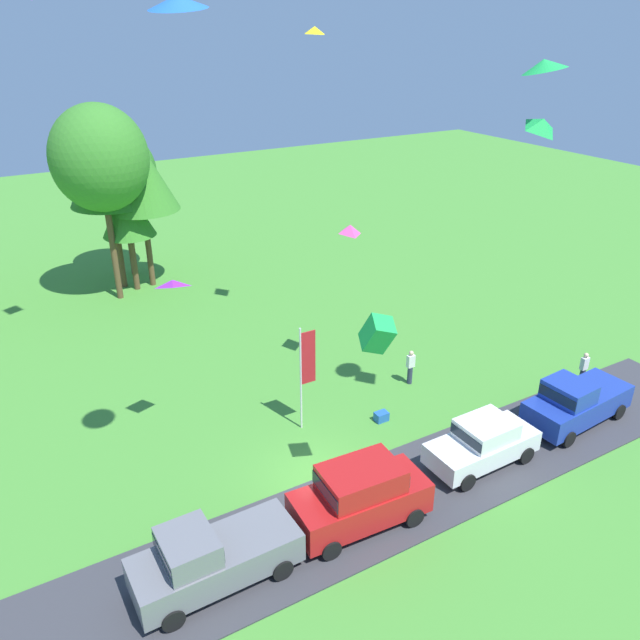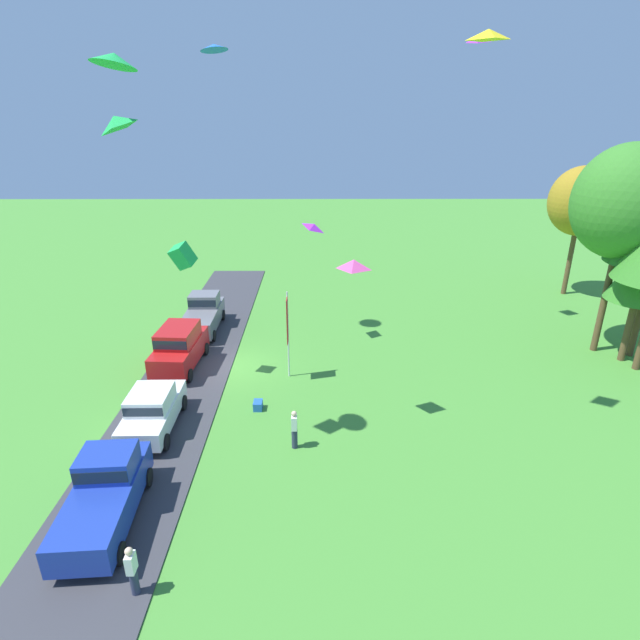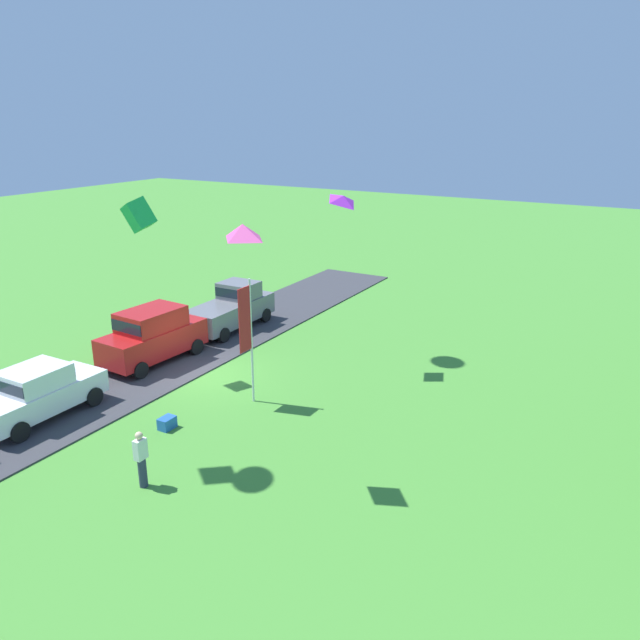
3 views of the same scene
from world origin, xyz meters
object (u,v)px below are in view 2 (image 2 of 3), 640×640
Objects in this scene: car_suv_mid_row at (179,346)px; flag_banner at (288,326)px; car_pickup_by_flagpole at (105,492)px; kite_delta_topmost at (114,59)px; tree_right_of_center at (581,202)px; kite_box_high_left at (183,256)px; kite_diamond_low_drifter at (114,122)px; person_on_lawn at (132,571)px; cooler_box at (258,405)px; kite_diamond_high_right at (314,226)px; car_pickup_near_entrance at (203,313)px; kite_diamond_trailing_tail at (354,264)px; kite_delta_near_flag at (214,47)px; person_watching_sky at (294,429)px; car_sedan_far_end at (152,409)px; tree_center_back at (627,203)px; kite_diamond_mid_center at (479,39)px; kite_diamond_over_trees at (488,34)px.

flag_banner is (1.21, 5.83, 1.63)m from car_suv_mid_row.
car_pickup_by_flagpole is 3.68× the size of kite_delta_topmost.
tree_right_of_center is 28.35m from kite_box_high_left.
person_on_lawn is at bearing 10.29° from kite_diamond_low_drifter.
cooler_box is 10.42m from kite_diamond_high_right.
kite_diamond_high_right is (-4.60, 1.31, 4.00)m from flag_banner.
car_pickup_near_entrance reaches higher than person_on_lawn.
kite_delta_near_flag is at bearing -144.23° from kite_diamond_trailing_tail.
person_watching_sky is 1.67× the size of kite_diamond_trailing_tail.
kite_diamond_low_drifter reaches higher than car_pickup_by_flagpole.
kite_delta_near_flag reaches higher than kite_diamond_trailing_tail.
flag_banner is at bearing 129.56° from car_sedan_far_end.
tree_right_of_center is 26.69m from kite_delta_near_flag.
kite_diamond_mid_center is (-3.54, -7.52, 7.88)m from tree_center_back.
kite_diamond_high_right is at bearing 154.61° from car_pickup_by_flagpole.
car_sedan_far_end is at bearing -50.44° from flag_banner.
car_pickup_by_flagpole is 20.90m from kite_delta_near_flag.
tree_center_back is at bearing 95.23° from car_suv_mid_row.
kite_diamond_over_trees reaches higher than flag_banner.
car_suv_mid_row is 13.24m from kite_diamond_low_drifter.
kite_diamond_over_trees is at bearing -14.47° from kite_diamond_mid_center.
person_on_lawn is 1.73× the size of kite_diamond_high_right.
car_pickup_by_flagpole is at bearing -60.38° from tree_center_back.
tree_center_back is (-2.13, 23.26, 7.10)m from car_suv_mid_row.
person_on_lawn reaches higher than cooler_box.
kite_diamond_mid_center is 0.87× the size of kite_diamond_over_trees.
kite_delta_near_flag is at bearing -159.23° from person_watching_sky.
kite_diamond_high_right is at bearing 161.13° from cooler_box.
tree_right_of_center is at bearing 127.84° from kite_delta_topmost.
flag_banner is (-4.55, 5.51, 1.89)m from car_sedan_far_end.
kite_diamond_over_trees is (-5.22, 12.45, 13.82)m from car_pickup_by_flagpole.
tree_right_of_center is 8.64× the size of kite_diamond_over_trees.
car_suv_mid_row is at bearing -84.77° from tree_center_back.
kite_diamond_low_drifter is (3.14, -3.53, 12.11)m from cooler_box.
car_pickup_near_entrance is at bearing -173.75° from person_on_lawn.
kite_diamond_high_right reaches higher than car_sedan_far_end.
kite_delta_near_flag is (-3.98, 2.21, 14.39)m from car_suv_mid_row.
car_sedan_far_end is 7.89× the size of cooler_box.
car_pickup_near_entrance is 4.62× the size of kite_diamond_over_trees.
kite_diamond_high_right is at bearing 143.31° from car_sedan_far_end.
person_watching_sky is 0.18× the size of tree_right_of_center.
kite_diamond_over_trees reaches higher than kite_diamond_high_right.
kite_diamond_over_trees is at bearing 32.04° from kite_diamond_high_right.
car_suv_mid_row is 22.46m from kite_diamond_mid_center.
tree_right_of_center reaches higher than person_on_lawn.
kite_diamond_mid_center reaches higher than kite_box_high_left.
kite_delta_topmost is at bearing -29.10° from kite_diamond_high_right.
tree_center_back is 24.55m from kite_delta_topmost.
kite_diamond_high_right reaches higher than flag_banner.
person_watching_sky is at bearing -4.17° from kite_diamond_high_right.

